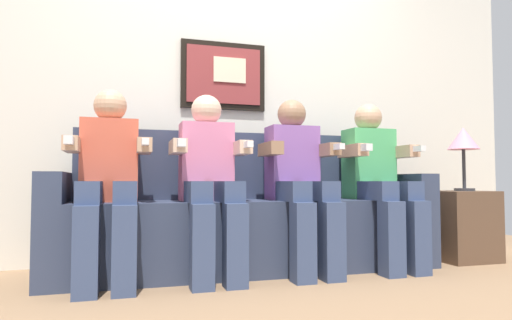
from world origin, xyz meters
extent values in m
plane|color=#8C6B4C|center=(0.00, 0.00, 0.00)|extent=(6.29, 6.29, 0.00)
cube|color=silver|center=(0.00, 0.77, 1.30)|extent=(4.84, 0.05, 2.60)
cube|color=black|center=(-0.08, 0.72, 1.35)|extent=(0.63, 0.03, 0.50)
cube|color=maroon|center=(-0.08, 0.71, 1.35)|extent=(0.55, 0.02, 0.42)
cube|color=beige|center=(-0.04, 0.70, 1.39)|extent=(0.24, 0.02, 0.18)
cube|color=#333D56|center=(0.00, 0.29, 0.23)|extent=(2.16, 0.58, 0.45)
cube|color=#333D56|center=(0.00, 0.51, 0.68)|extent=(2.16, 0.14, 0.45)
cube|color=#333D56|center=(-1.15, 0.29, 0.31)|extent=(0.14, 0.58, 0.62)
cube|color=#333D56|center=(1.15, 0.29, 0.31)|extent=(0.14, 0.58, 0.62)
cube|color=#D8593F|center=(-0.86, 0.28, 0.69)|extent=(0.32, 0.20, 0.48)
sphere|color=tan|center=(-0.86, 0.28, 1.02)|extent=(0.19, 0.19, 0.19)
cube|color=#38476B|center=(-0.95, 0.08, 0.51)|extent=(0.12, 0.40, 0.12)
cube|color=#38476B|center=(-0.77, 0.08, 0.51)|extent=(0.12, 0.40, 0.12)
cube|color=#38476B|center=(-0.95, -0.12, 0.23)|extent=(0.12, 0.12, 0.45)
cube|color=#38476B|center=(-0.77, -0.12, 0.23)|extent=(0.12, 0.12, 0.45)
cube|color=tan|center=(-1.05, 0.16, 0.77)|extent=(0.08, 0.28, 0.08)
cube|color=tan|center=(-0.67, 0.16, 0.77)|extent=(0.08, 0.28, 0.08)
cube|color=white|center=(-0.67, 0.00, 0.78)|extent=(0.04, 0.13, 0.04)
cube|color=white|center=(-1.05, 0.00, 0.78)|extent=(0.04, 0.10, 0.04)
cube|color=pink|center=(-0.29, 0.28, 0.69)|extent=(0.32, 0.20, 0.48)
sphere|color=beige|center=(-0.29, 0.28, 1.02)|extent=(0.19, 0.19, 0.19)
cube|color=#38476B|center=(-0.38, 0.08, 0.51)|extent=(0.12, 0.40, 0.12)
cube|color=#38476B|center=(-0.20, 0.08, 0.51)|extent=(0.12, 0.40, 0.12)
cube|color=#38476B|center=(-0.38, -0.12, 0.23)|extent=(0.12, 0.12, 0.45)
cube|color=#38476B|center=(-0.20, -0.12, 0.23)|extent=(0.12, 0.12, 0.45)
cube|color=beige|center=(-0.48, 0.16, 0.77)|extent=(0.08, 0.28, 0.08)
cube|color=beige|center=(-0.10, 0.16, 0.77)|extent=(0.08, 0.28, 0.08)
cube|color=white|center=(-0.10, 0.00, 0.78)|extent=(0.04, 0.13, 0.04)
cube|color=white|center=(-0.48, 0.00, 0.78)|extent=(0.04, 0.10, 0.04)
cube|color=#8C59A5|center=(0.29, 0.28, 0.69)|extent=(0.32, 0.20, 0.48)
sphere|color=#9E7556|center=(0.29, 0.28, 1.02)|extent=(0.19, 0.19, 0.19)
cube|color=#38476B|center=(0.20, 0.08, 0.51)|extent=(0.12, 0.40, 0.12)
cube|color=#38476B|center=(0.38, 0.08, 0.51)|extent=(0.12, 0.40, 0.12)
cube|color=#38476B|center=(0.20, -0.12, 0.23)|extent=(0.12, 0.12, 0.45)
cube|color=#38476B|center=(0.38, -0.12, 0.23)|extent=(0.12, 0.12, 0.45)
cube|color=#9E7556|center=(0.10, 0.16, 0.77)|extent=(0.08, 0.28, 0.08)
cube|color=#9E7556|center=(0.48, 0.16, 0.77)|extent=(0.08, 0.28, 0.08)
cube|color=white|center=(0.48, 0.00, 0.78)|extent=(0.04, 0.13, 0.04)
cube|color=#4CB266|center=(0.86, 0.28, 0.69)|extent=(0.32, 0.20, 0.48)
sphere|color=tan|center=(0.86, 0.28, 1.02)|extent=(0.19, 0.19, 0.19)
cube|color=#38476B|center=(0.77, 0.08, 0.51)|extent=(0.12, 0.40, 0.12)
cube|color=#38476B|center=(0.95, 0.08, 0.51)|extent=(0.12, 0.40, 0.12)
cube|color=#38476B|center=(0.77, -0.12, 0.23)|extent=(0.12, 0.12, 0.45)
cube|color=#38476B|center=(0.95, -0.12, 0.23)|extent=(0.12, 0.12, 0.45)
cube|color=tan|center=(0.67, 0.16, 0.77)|extent=(0.08, 0.28, 0.08)
cube|color=tan|center=(1.05, 0.16, 0.77)|extent=(0.08, 0.28, 0.08)
cube|color=white|center=(1.05, 0.00, 0.78)|extent=(0.04, 0.13, 0.04)
cube|color=white|center=(0.67, 0.00, 0.78)|extent=(0.04, 0.10, 0.04)
cube|color=brown|center=(1.57, 0.22, 0.25)|extent=(0.40, 0.40, 0.50)
cylinder|color=#333338|center=(1.57, 0.18, 0.51)|extent=(0.14, 0.14, 0.02)
cylinder|color=#333338|center=(1.57, 0.18, 0.66)|extent=(0.02, 0.02, 0.28)
cone|color=pink|center=(1.57, 0.18, 0.88)|extent=(0.22, 0.22, 0.16)
camera|label=1|loc=(-0.77, -2.45, 0.57)|focal=31.03mm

